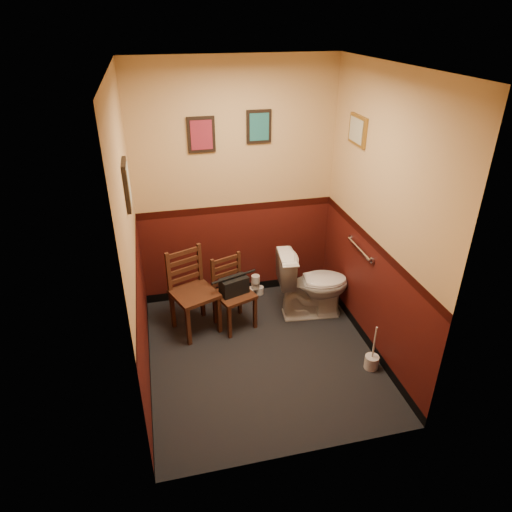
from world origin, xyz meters
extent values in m
cube|color=black|center=(0.00, 0.00, 0.00)|extent=(2.20, 2.40, 0.00)
cube|color=silver|center=(0.00, 0.00, 2.70)|extent=(2.20, 2.40, 0.00)
cube|color=#46120D|center=(0.00, 1.20, 1.35)|extent=(2.20, 0.00, 2.70)
cube|color=#46120D|center=(0.00, -1.20, 1.35)|extent=(2.20, 0.00, 2.70)
cube|color=#46120D|center=(-1.10, 0.00, 1.35)|extent=(0.00, 2.40, 2.70)
cube|color=#46120D|center=(1.10, 0.00, 1.35)|extent=(0.00, 2.40, 2.70)
cylinder|color=silver|center=(1.07, 0.25, 0.95)|extent=(0.03, 0.50, 0.03)
cylinder|color=silver|center=(1.09, 0.00, 0.95)|extent=(0.02, 0.06, 0.06)
cylinder|color=silver|center=(1.09, 0.50, 0.95)|extent=(0.02, 0.06, 0.06)
cube|color=black|center=(-0.35, 1.18, 1.95)|extent=(0.28, 0.03, 0.36)
cube|color=maroon|center=(-0.35, 1.17, 1.95)|extent=(0.22, 0.01, 0.30)
cube|color=black|center=(0.25, 1.18, 2.00)|extent=(0.26, 0.03, 0.34)
cube|color=#206466|center=(0.25, 1.17, 2.00)|extent=(0.20, 0.01, 0.28)
cube|color=black|center=(-1.08, 0.10, 1.85)|extent=(0.03, 0.30, 0.38)
cube|color=#AEA889|center=(-1.07, 0.10, 1.85)|extent=(0.01, 0.24, 0.31)
cube|color=olive|center=(1.08, 0.60, 2.05)|extent=(0.03, 0.34, 0.28)
cube|color=#AEA889|center=(1.07, 0.60, 2.05)|extent=(0.01, 0.28, 0.22)
imported|color=white|center=(0.72, 0.57, 0.39)|extent=(0.83, 0.52, 0.78)
cylinder|color=silver|center=(0.99, -0.43, 0.07)|extent=(0.14, 0.14, 0.14)
cylinder|color=silver|center=(0.99, -0.43, 0.29)|extent=(0.02, 0.02, 0.38)
cube|color=#592D1A|center=(-0.59, 0.57, 0.46)|extent=(0.55, 0.55, 0.04)
cube|color=#592D1A|center=(-0.69, 0.33, 0.23)|extent=(0.05, 0.05, 0.46)
cube|color=#592D1A|center=(-0.82, 0.67, 0.23)|extent=(0.05, 0.05, 0.46)
cube|color=#592D1A|center=(-0.35, 0.47, 0.23)|extent=(0.05, 0.05, 0.46)
cube|color=#592D1A|center=(-0.48, 0.81, 0.23)|extent=(0.05, 0.05, 0.46)
cube|color=#592D1A|center=(-0.82, 0.68, 0.68)|extent=(0.05, 0.05, 0.46)
cube|color=#592D1A|center=(-0.49, 0.81, 0.68)|extent=(0.05, 0.05, 0.46)
cube|color=#592D1A|center=(-0.66, 0.74, 0.56)|extent=(0.33, 0.15, 0.05)
cube|color=#592D1A|center=(-0.66, 0.74, 0.66)|extent=(0.33, 0.15, 0.05)
cube|color=#592D1A|center=(-0.66, 0.74, 0.76)|extent=(0.33, 0.15, 0.05)
cube|color=#592D1A|center=(-0.66, 0.74, 0.86)|extent=(0.33, 0.15, 0.05)
cube|color=#592D1A|center=(-0.17, 0.55, 0.40)|extent=(0.47, 0.47, 0.04)
cube|color=#592D1A|center=(-0.26, 0.35, 0.20)|extent=(0.05, 0.05, 0.40)
cube|color=#592D1A|center=(-0.37, 0.65, 0.20)|extent=(0.05, 0.05, 0.40)
cube|color=#592D1A|center=(0.04, 0.45, 0.20)|extent=(0.05, 0.05, 0.40)
cube|color=#592D1A|center=(-0.07, 0.75, 0.20)|extent=(0.05, 0.05, 0.40)
cube|color=#592D1A|center=(-0.37, 0.65, 0.60)|extent=(0.04, 0.04, 0.40)
cube|color=#592D1A|center=(-0.07, 0.76, 0.60)|extent=(0.04, 0.04, 0.40)
cube|color=#592D1A|center=(-0.22, 0.70, 0.49)|extent=(0.29, 0.12, 0.04)
cube|color=#592D1A|center=(-0.22, 0.70, 0.57)|extent=(0.29, 0.12, 0.04)
cube|color=#592D1A|center=(-0.22, 0.70, 0.66)|extent=(0.29, 0.12, 0.04)
cube|color=#592D1A|center=(-0.22, 0.70, 0.75)|extent=(0.29, 0.12, 0.04)
cube|color=black|center=(-0.17, 0.55, 0.51)|extent=(0.33, 0.23, 0.18)
cylinder|color=black|center=(-0.17, 0.55, 0.62)|extent=(0.25, 0.11, 0.03)
cylinder|color=silver|center=(0.13, 1.10, 0.05)|extent=(0.10, 0.10, 0.09)
cylinder|color=silver|center=(0.24, 1.10, 0.05)|extent=(0.10, 0.10, 0.09)
cylinder|color=silver|center=(0.19, 1.09, 0.14)|extent=(0.10, 0.10, 0.09)
cylinder|color=silver|center=(0.19, 1.07, 0.23)|extent=(0.10, 0.10, 0.09)
camera|label=1|loc=(-0.87, -3.46, 3.06)|focal=32.00mm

